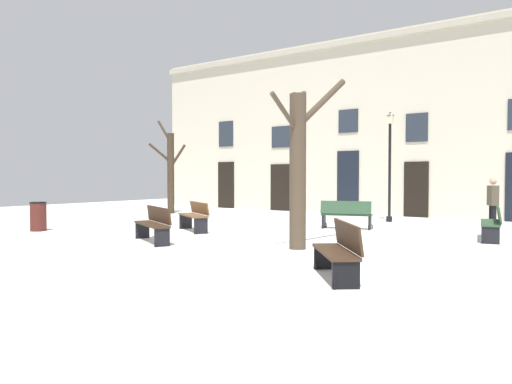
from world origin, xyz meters
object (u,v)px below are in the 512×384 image
(bench_back_to_back_right, at_px, (154,223))
(person_crossing_plaza, at_px, (493,202))
(bench_near_center_tree, at_px, (346,215))
(litter_bin, at_px, (38,216))
(streetlamp, at_px, (390,155))
(bench_near_lamp, at_px, (195,216))
(bench_facing_shops, at_px, (339,250))
(tree_left_of_center, at_px, (170,170))
(tree_right_of_center, at_px, (299,163))
(bench_by_litter_bin, at_px, (493,222))

(bench_back_to_back_right, xyz_separation_m, person_crossing_plaza, (6.50, 7.59, 0.42))
(bench_near_center_tree, bearing_deg, litter_bin, 22.60)
(streetlamp, bearing_deg, bench_near_lamp, -120.17)
(bench_facing_shops, bearing_deg, litter_bin, -133.93)
(tree_left_of_center, bearing_deg, tree_right_of_center, -30.29)
(streetlamp, bearing_deg, person_crossing_plaza, -18.14)
(tree_right_of_center, distance_m, person_crossing_plaza, 7.16)
(bench_back_to_back_right, bearing_deg, tree_left_of_center, 159.56)
(bench_near_lamp, bearing_deg, tree_right_of_center, 14.27)
(bench_by_litter_bin, bearing_deg, litter_bin, -74.65)
(litter_bin, relative_size, bench_by_litter_bin, 0.45)
(tree_left_of_center, height_order, bench_facing_shops, tree_left_of_center)
(litter_bin, bearing_deg, streetlamp, 50.03)
(bench_back_to_back_right, bearing_deg, bench_near_center_tree, 91.29)
(bench_back_to_back_right, relative_size, bench_by_litter_bin, 0.95)
(tree_right_of_center, height_order, person_crossing_plaza, tree_right_of_center)
(tree_left_of_center, distance_m, streetlamp, 9.57)
(bench_by_litter_bin, relative_size, person_crossing_plaza, 1.21)
(tree_right_of_center, height_order, bench_near_center_tree, tree_right_of_center)
(streetlamp, xyz_separation_m, bench_near_center_tree, (-0.21, -3.19, -1.97))
(bench_facing_shops, relative_size, bench_back_to_back_right, 0.86)
(bench_facing_shops, height_order, bench_by_litter_bin, bench_facing_shops)
(tree_left_of_center, relative_size, litter_bin, 4.81)
(bench_near_center_tree, height_order, bench_back_to_back_right, bench_near_center_tree)
(bench_near_lamp, bearing_deg, bench_by_litter_bin, 51.65)
(bench_facing_shops, relative_size, person_crossing_plaza, 0.99)
(streetlamp, bearing_deg, bench_by_litter_bin, -40.00)
(tree_right_of_center, height_order, bench_facing_shops, tree_right_of_center)
(bench_near_lamp, distance_m, bench_back_to_back_right, 2.55)
(bench_near_center_tree, bearing_deg, bench_facing_shops, 98.18)
(person_crossing_plaza, bearing_deg, tree_right_of_center, 124.36)
(litter_bin, bearing_deg, bench_near_lamp, 34.72)
(litter_bin, bearing_deg, bench_facing_shops, -5.44)
(bench_by_litter_bin, bearing_deg, bench_near_center_tree, -103.19)
(bench_facing_shops, bearing_deg, bench_by_litter_bin, 131.78)
(bench_near_lamp, bearing_deg, person_crossing_plaza, 65.59)
(tree_left_of_center, bearing_deg, streetlamp, 10.51)
(streetlamp, height_order, person_crossing_plaza, streetlamp)
(streetlamp, distance_m, litter_bin, 11.99)
(litter_bin, distance_m, bench_near_lamp, 4.74)
(litter_bin, xyz_separation_m, bench_by_litter_bin, (11.61, 5.70, 0.03))
(person_crossing_plaza, bearing_deg, litter_bin, 93.99)
(tree_left_of_center, bearing_deg, bench_back_to_back_right, -47.11)
(streetlamp, distance_m, bench_back_to_back_right, 9.44)
(tree_right_of_center, relative_size, bench_near_center_tree, 2.44)
(tree_left_of_center, xyz_separation_m, person_crossing_plaza, (13.03, 0.55, -1.06))
(tree_right_of_center, xyz_separation_m, person_crossing_plaza, (2.95, 6.44, -1.07))
(streetlamp, height_order, bench_by_litter_bin, streetlamp)
(bench_facing_shops, distance_m, person_crossing_plaza, 8.91)
(tree_right_of_center, bearing_deg, bench_back_to_back_right, -162.11)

